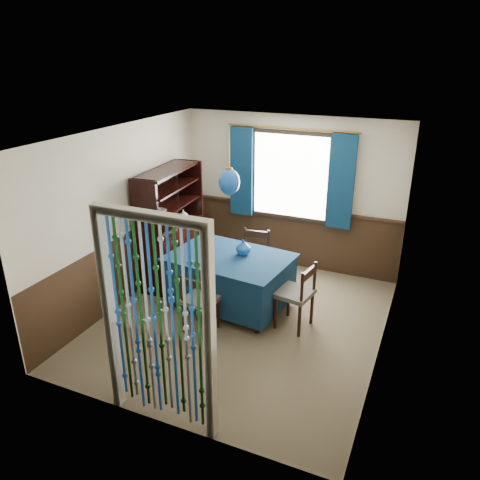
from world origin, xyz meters
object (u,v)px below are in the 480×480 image
at_px(chair_near, 199,301).
at_px(vase_sideboard, 183,214).
at_px(sideboard, 171,242).
at_px(chair_right, 297,294).
at_px(pendant_lamp, 229,182).
at_px(chair_left, 177,259).
at_px(dining_table, 230,278).
at_px(vase_table, 243,248).
at_px(chair_far, 254,259).
at_px(bowl_shelf, 160,211).

xyz_separation_m(chair_near, vase_sideboard, (-1.08, 1.51, 0.54)).
distance_m(chair_near, sideboard, 1.67).
bearing_deg(chair_right, pendant_lamp, 91.80).
height_order(chair_near, vase_sideboard, vase_sideboard).
xyz_separation_m(chair_left, chair_right, (1.95, -0.28, -0.02)).
height_order(dining_table, chair_left, chair_left).
relative_size(pendant_lamp, vase_sideboard, 4.55).
distance_m(chair_near, chair_left, 1.22).
distance_m(chair_near, vase_table, 1.00).
distance_m(chair_near, chair_right, 1.26).
bearing_deg(pendant_lamp, chair_near, -97.33).
distance_m(chair_far, vase_table, 0.67).
xyz_separation_m(bowl_shelf, vase_sideboard, (0.00, 0.65, -0.26)).
xyz_separation_m(chair_left, sideboard, (-0.30, 0.33, 0.11)).
relative_size(dining_table, vase_sideboard, 9.42).
relative_size(sideboard, vase_sideboard, 9.65).
distance_m(chair_far, pendant_lamp, 1.51).
xyz_separation_m(chair_right, pendant_lamp, (-1.01, 0.14, 1.35)).
bearing_deg(chair_right, chair_near, 127.79).
height_order(dining_table, chair_far, chair_far).
bearing_deg(dining_table, bowl_shelf, 179.97).
bearing_deg(chair_left, vase_table, 100.47).
distance_m(dining_table, pendant_lamp, 1.38).
bearing_deg(dining_table, vase_table, 48.81).
xyz_separation_m(chair_near, vase_table, (0.24, 0.87, 0.44)).
height_order(chair_far, vase_table, vase_table).
bearing_deg(bowl_shelf, vase_sideboard, 90.00).
distance_m(vase_table, bowl_shelf, 1.37).
bearing_deg(bowl_shelf, vase_table, 0.26).
height_order(chair_near, bowl_shelf, bowl_shelf).
bearing_deg(chair_near, bowl_shelf, 146.73).
distance_m(chair_right, vase_table, 0.99).
height_order(pendant_lamp, vase_sideboard, pendant_lamp).
bearing_deg(chair_right, vase_sideboard, 76.82).
height_order(vase_table, bowl_shelf, bowl_shelf).
bearing_deg(chair_right, dining_table, 91.80).
relative_size(chair_near, chair_left, 0.88).
bearing_deg(sideboard, vase_table, -17.79).
bearing_deg(bowl_shelf, chair_near, -38.55).
bearing_deg(chair_left, chair_near, 54.91).
bearing_deg(pendant_lamp, dining_table, 90.00).
relative_size(chair_right, bowl_shelf, 4.50).
bearing_deg(pendant_lamp, vase_sideboard, 146.53).
height_order(pendant_lamp, vase_table, pendant_lamp).
bearing_deg(sideboard, chair_left, -51.94).
relative_size(chair_near, bowl_shelf, 4.11).
xyz_separation_m(dining_table, chair_far, (0.09, 0.67, 0.03)).
bearing_deg(chair_near, pendant_lamp, 87.95).
bearing_deg(sideboard, vase_sideboard, 74.83).
height_order(chair_right, bowl_shelf, bowl_shelf).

